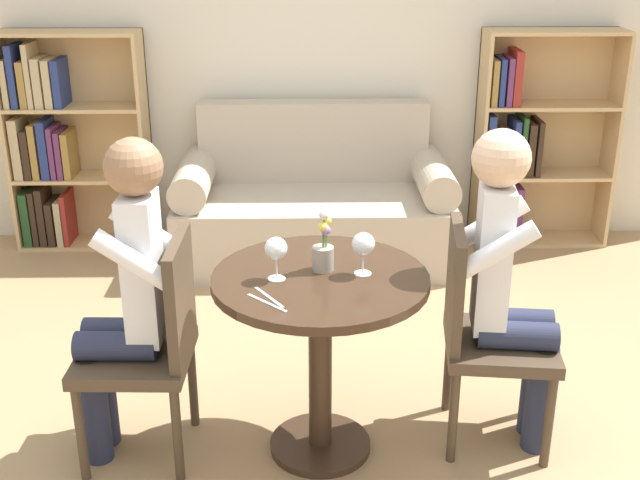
# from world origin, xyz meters

# --- Properties ---
(ground_plane) EXTENTS (16.00, 16.00, 0.00)m
(ground_plane) POSITION_xyz_m (0.00, 0.00, 0.00)
(ground_plane) COLOR tan
(back_wall) EXTENTS (5.20, 0.05, 2.70)m
(back_wall) POSITION_xyz_m (0.00, 2.38, 1.35)
(back_wall) COLOR silver
(back_wall) RESTS_ON ground_plane
(round_table) EXTENTS (0.80, 0.80, 0.76)m
(round_table) POSITION_xyz_m (0.00, 0.00, 0.57)
(round_table) COLOR #382619
(round_table) RESTS_ON ground_plane
(couch) EXTENTS (1.65, 0.80, 0.92)m
(couch) POSITION_xyz_m (0.00, 1.96, 0.31)
(couch) COLOR #B7A893
(couch) RESTS_ON ground_plane
(bookshelf_left) EXTENTS (0.85, 0.28, 1.35)m
(bookshelf_left) POSITION_xyz_m (-1.57, 2.22, 0.66)
(bookshelf_left) COLOR tan
(bookshelf_left) RESTS_ON ground_plane
(bookshelf_right) EXTENTS (0.85, 0.28, 1.35)m
(bookshelf_right) POSITION_xyz_m (1.35, 2.22, 0.63)
(bookshelf_right) COLOR tan
(bookshelf_right) RESTS_ON ground_plane
(chair_left) EXTENTS (0.43, 0.43, 0.90)m
(chair_left) POSITION_xyz_m (-0.63, -0.00, 0.49)
(chair_left) COLOR #473828
(chair_left) RESTS_ON ground_plane
(chair_right) EXTENTS (0.46, 0.46, 0.90)m
(chair_right) POSITION_xyz_m (0.63, 0.08, 0.49)
(chair_right) COLOR #473828
(chair_right) RESTS_ON ground_plane
(person_left) EXTENTS (0.42, 0.35, 1.28)m
(person_left) POSITION_xyz_m (-0.72, 0.00, 0.68)
(person_left) COLOR #282D47
(person_left) RESTS_ON ground_plane
(person_right) EXTENTS (0.44, 0.37, 1.28)m
(person_right) POSITION_xyz_m (0.72, 0.06, 0.69)
(person_right) COLOR #282D47
(person_right) RESTS_ON ground_plane
(wine_glass_left) EXTENTS (0.08, 0.08, 0.16)m
(wine_glass_left) POSITION_xyz_m (-0.16, -0.03, 0.87)
(wine_glass_left) COLOR white
(wine_glass_left) RESTS_ON round_table
(wine_glass_right) EXTENTS (0.08, 0.08, 0.16)m
(wine_glass_right) POSITION_xyz_m (0.16, 0.01, 0.87)
(wine_glass_right) COLOR white
(wine_glass_right) RESTS_ON round_table
(flower_vase) EXTENTS (0.08, 0.08, 0.23)m
(flower_vase) POSITION_xyz_m (0.01, 0.05, 0.83)
(flower_vase) COLOR #9E9384
(flower_vase) RESTS_ON round_table
(knife_left_setting) EXTENTS (0.11, 0.17, 0.00)m
(knife_left_setting) POSITION_xyz_m (-0.18, -0.18, 0.76)
(knife_left_setting) COLOR silver
(knife_left_setting) RESTS_ON round_table
(fork_left_setting) EXTENTS (0.14, 0.14, 0.00)m
(fork_left_setting) POSITION_xyz_m (-0.19, -0.22, 0.76)
(fork_left_setting) COLOR silver
(fork_left_setting) RESTS_ON round_table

